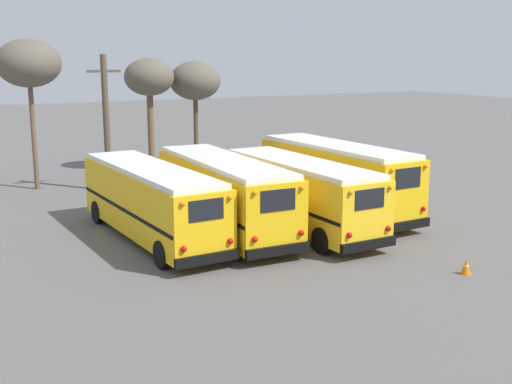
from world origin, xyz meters
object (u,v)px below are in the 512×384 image
bare_tree_0 (149,79)px  school_bus_3 (336,176)px  school_bus_0 (151,200)px  bare_tree_2 (195,81)px  school_bus_1 (224,193)px  traffic_cone (466,266)px  bare_tree_1 (29,64)px  school_bus_2 (299,192)px  utility_pole (106,122)px

bare_tree_0 → school_bus_3: bearing=-76.0°
school_bus_0 → bare_tree_2: size_ratio=1.45×
school_bus_1 → traffic_cone: (5.05, -8.65, -1.44)m
school_bus_1 → bare_tree_2: bearing=71.1°
school_bus_0 → traffic_cone: school_bus_0 is taller
school_bus_0 → bare_tree_2: 18.44m
bare_tree_1 → school_bus_1: bearing=-67.5°
school_bus_0 → school_bus_3: school_bus_3 is taller
school_bus_1 → school_bus_2: bearing=-20.2°
school_bus_0 → utility_pole: 10.53m
school_bus_0 → school_bus_1: (3.01, -0.47, 0.08)m
school_bus_2 → utility_pole: size_ratio=1.28×
school_bus_0 → bare_tree_2: bearing=61.5°
traffic_cone → bare_tree_2: bearing=88.8°
school_bus_2 → school_bus_3: (3.01, 1.59, 0.15)m
school_bus_1 → school_bus_0: bearing=171.1°
bare_tree_0 → bare_tree_1: bearing=-160.7°
utility_pole → bare_tree_1: bearing=145.8°
school_bus_2 → school_bus_3: bearing=27.9°
bare_tree_2 → traffic_cone: size_ratio=12.33×
school_bus_1 → utility_pole: 11.10m
school_bus_2 → traffic_cone: school_bus_2 is taller
school_bus_1 → bare_tree_0: bearing=82.0°
bare_tree_1 → bare_tree_2: bare_tree_1 is taller
school_bus_2 → bare_tree_1: bearing=120.7°
bare_tree_2 → bare_tree_1: bearing=-163.6°
utility_pole → bare_tree_0: bearing=50.1°
school_bus_0 → bare_tree_0: (5.23, 15.27, 4.23)m
school_bus_3 → bare_tree_2: bare_tree_2 is taller
school_bus_3 → bare_tree_1: bearing=132.2°
bare_tree_2 → traffic_cone: (-0.53, -24.94, -5.34)m
school_bus_0 → school_bus_3: 9.02m
bare_tree_0 → bare_tree_2: bare_tree_0 is taller
school_bus_1 → traffic_cone: school_bus_1 is taller
school_bus_3 → bare_tree_1: size_ratio=1.17×
school_bus_2 → bare_tree_2: bearing=81.6°
bare_tree_1 → bare_tree_2: bearing=16.4°
bare_tree_1 → bare_tree_2: 11.52m
traffic_cone → utility_pole: bearing=109.9°
school_bus_2 → bare_tree_2: 18.03m
bare_tree_0 → traffic_cone: 25.18m
bare_tree_2 → traffic_cone: bare_tree_2 is taller
school_bus_1 → school_bus_2: size_ratio=1.04×
utility_pole → traffic_cone: size_ratio=13.11×
utility_pole → school_bus_1: bearing=-79.6°
school_bus_0 → bare_tree_2: bare_tree_2 is taller
school_bus_2 → bare_tree_1: (-8.42, 14.18, 5.21)m
school_bus_1 → school_bus_3: bearing=4.6°
school_bus_0 → school_bus_1: 3.04m
school_bus_1 → school_bus_3: school_bus_3 is taller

